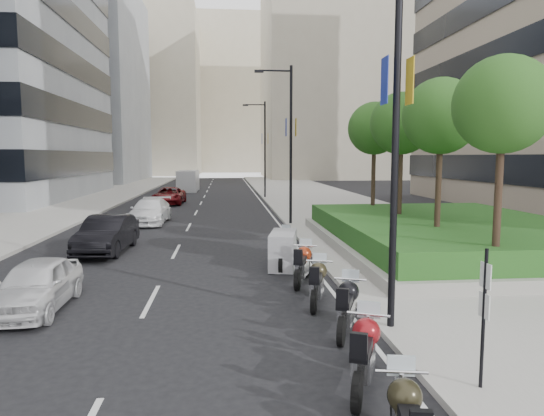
{
  "coord_description": "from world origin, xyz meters",
  "views": [
    {
      "loc": [
        0.59,
        -9.35,
        3.99
      ],
      "look_at": [
        2.37,
        9.07,
        2.0
      ],
      "focal_mm": 32.0,
      "sensor_mm": 36.0,
      "label": 1
    }
  ],
  "objects": [
    {
      "name": "car_c",
      "position": [
        -3.89,
        19.78,
        0.73
      ],
      "size": [
        2.29,
        5.11,
        1.45
      ],
      "primitive_type": "imported",
      "rotation": [
        0.0,
        0.0,
        -0.05
      ],
      "color": "white",
      "rests_on": "ground"
    },
    {
      "name": "sidewalk_right",
      "position": [
        9.0,
        30.0,
        0.07
      ],
      "size": [
        10.0,
        100.0,
        0.15
      ],
      "primitive_type": "cube",
      "color": "#9E9B93",
      "rests_on": "ground"
    },
    {
      "name": "motorcycle_6",
      "position": [
        2.92,
        9.69,
        0.54
      ],
      "size": [
        0.79,
        1.98,
        1.01
      ],
      "rotation": [
        0.0,
        0.0,
        1.3
      ],
      "color": "black",
      "rests_on": "ground"
    },
    {
      "name": "tree_2",
      "position": [
        8.5,
        12.0,
        5.42
      ],
      "size": [
        2.8,
        2.8,
        6.3
      ],
      "color": "#332319",
      "rests_on": "planter"
    },
    {
      "name": "building_cream_right",
      "position": [
        22.0,
        80.0,
        18.0
      ],
      "size": [
        28.0,
        24.0,
        36.0
      ],
      "primitive_type": "cube",
      "color": "#B7AD93",
      "rests_on": "ground"
    },
    {
      "name": "lamp_post_2",
      "position": [
        4.14,
        36.0,
        5.07
      ],
      "size": [
        2.34,
        0.45,
        9.0
      ],
      "color": "black",
      "rests_on": "ground"
    },
    {
      "name": "tree_1",
      "position": [
        8.5,
        8.0,
        5.42
      ],
      "size": [
        2.8,
        2.8,
        6.3
      ],
      "color": "#332319",
      "rests_on": "planter"
    },
    {
      "name": "tree_3",
      "position": [
        8.5,
        16.0,
        5.42
      ],
      "size": [
        2.8,
        2.8,
        6.3
      ],
      "color": "#332319",
      "rests_on": "planter"
    },
    {
      "name": "motorcycle_3",
      "position": [
        3.04,
        3.27,
        0.59
      ],
      "size": [
        0.89,
        2.14,
        1.09
      ],
      "rotation": [
        0.0,
        0.0,
        1.28
      ],
      "color": "black",
      "rests_on": "ground"
    },
    {
      "name": "ground",
      "position": [
        0.0,
        0.0,
        0.0
      ],
      "size": [
        160.0,
        160.0,
        0.0
      ],
      "primitive_type": "plane",
      "color": "black",
      "rests_on": "ground"
    },
    {
      "name": "car_b",
      "position": [
        -4.32,
        11.06,
        0.76
      ],
      "size": [
        1.86,
        4.69,
        1.52
      ],
      "primitive_type": "imported",
      "rotation": [
        0.0,
        0.0,
        -0.06
      ],
      "color": "black",
      "rests_on": "ground"
    },
    {
      "name": "hedge",
      "position": [
        10.0,
        10.0,
        0.95
      ],
      "size": [
        9.4,
        13.4,
        0.8
      ],
      "primitive_type": "cube",
      "color": "#16501D",
      "rests_on": "planter"
    },
    {
      "name": "lane_edge",
      "position": [
        3.7,
        30.0,
        0.01
      ],
      "size": [
        0.12,
        100.0,
        0.01
      ],
      "primitive_type": "cube",
      "color": "silver",
      "rests_on": "ground"
    },
    {
      "name": "lamp_post_1",
      "position": [
        4.14,
        18.0,
        5.07
      ],
      "size": [
        2.34,
        0.45,
        9.0
      ],
      "color": "black",
      "rests_on": "ground"
    },
    {
      "name": "building_cream_left",
      "position": [
        -18.0,
        100.0,
        17.0
      ],
      "size": [
        26.0,
        24.0,
        34.0
      ],
      "primitive_type": "cube",
      "color": "#B7AD93",
      "rests_on": "ground"
    },
    {
      "name": "motorcycle_2",
      "position": [
        3.31,
        1.11,
        0.6
      ],
      "size": [
        1.04,
        2.15,
        1.13
      ],
      "rotation": [
        0.0,
        0.0,
        1.19
      ],
      "color": "black",
      "rests_on": "ground"
    },
    {
      "name": "lane_centre",
      "position": [
        -1.5,
        30.0,
        0.01
      ],
      "size": [
        0.12,
        100.0,
        0.01
      ],
      "primitive_type": "cube",
      "color": "silver",
      "rests_on": "ground"
    },
    {
      "name": "lamp_post_0",
      "position": [
        4.14,
        1.0,
        5.07
      ],
      "size": [
        2.34,
        0.45,
        9.0
      ],
      "color": "black",
      "rests_on": "ground"
    },
    {
      "name": "car_a",
      "position": [
        -4.32,
        3.46,
        0.66
      ],
      "size": [
        1.6,
        3.9,
        1.33
      ],
      "primitive_type": "imported",
      "rotation": [
        0.0,
        0.0,
        0.01
      ],
      "color": "silver",
      "rests_on": "ground"
    },
    {
      "name": "car_d",
      "position": [
        -4.08,
        31.42,
        0.7
      ],
      "size": [
        2.52,
        5.15,
        1.41
      ],
      "primitive_type": "imported",
      "rotation": [
        0.0,
        0.0,
        -0.04
      ],
      "color": "maroon",
      "rests_on": "ground"
    },
    {
      "name": "building_cream_centre",
      "position": [
        2.0,
        120.0,
        19.0
      ],
      "size": [
        30.0,
        24.0,
        38.0
      ],
      "primitive_type": "cube",
      "color": "#B7AD93",
      "rests_on": "ground"
    },
    {
      "name": "tree_0",
      "position": [
        8.5,
        4.0,
        5.42
      ],
      "size": [
        2.8,
        2.8,
        6.3
      ],
      "color": "#332319",
      "rests_on": "planter"
    },
    {
      "name": "motorcycle_5",
      "position": [
        2.62,
        7.57,
        0.64
      ],
      "size": [
        1.26,
        2.25,
        1.29
      ],
      "rotation": [
        0.0,
        0.0,
        1.37
      ],
      "color": "black",
      "rests_on": "ground"
    },
    {
      "name": "delivery_van",
      "position": [
        -3.64,
        46.35,
        1.09
      ],
      "size": [
        2.23,
        5.62,
        2.34
      ],
      "rotation": [
        0.0,
        0.0,
        -0.02
      ],
      "color": "#B0B0B2",
      "rests_on": "ground"
    },
    {
      "name": "motorcycle_1",
      "position": [
        2.95,
        -1.51,
        0.62
      ],
      "size": [
        1.1,
        2.18,
        1.15
      ],
      "rotation": [
        0.0,
        0.0,
        1.17
      ],
      "color": "black",
      "rests_on": "ground"
    },
    {
      "name": "sidewalk_left",
      "position": [
        -12.0,
        30.0,
        0.07
      ],
      "size": [
        8.0,
        100.0,
        0.15
      ],
      "primitive_type": "cube",
      "color": "#9E9B93",
      "rests_on": "ground"
    },
    {
      "name": "parking_sign",
      "position": [
        4.8,
        -2.0,
        1.46
      ],
      "size": [
        0.06,
        0.32,
        2.5
      ],
      "color": "black",
      "rests_on": "ground"
    },
    {
      "name": "planter",
      "position": [
        10.0,
        10.0,
        0.35
      ],
      "size": [
        10.0,
        14.0,
        0.4
      ],
      "primitive_type": "cube",
      "color": "gray",
      "rests_on": "sidewalk_right"
    },
    {
      "name": "motorcycle_4",
      "position": [
        2.98,
        5.43,
        0.6
      ],
      "size": [
        0.98,
        2.18,
        1.13
      ],
      "rotation": [
        0.0,
        0.0,
        1.24
      ],
      "color": "black",
      "rests_on": "ground"
    },
    {
      "name": "building_grey_far",
      "position": [
        -24.0,
        70.0,
        15.0
      ],
      "size": [
        22.0,
        26.0,
        30.0
      ],
      "primitive_type": "cube",
      "color": "gray",
      "rests_on": "ground"
    }
  ]
}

